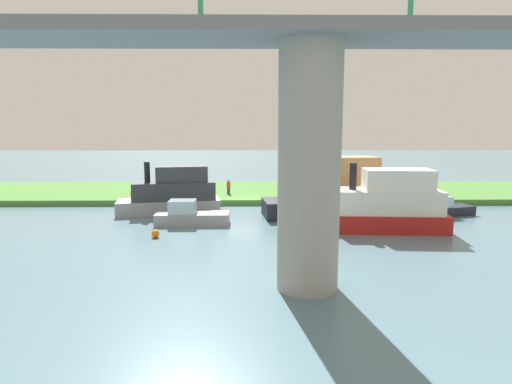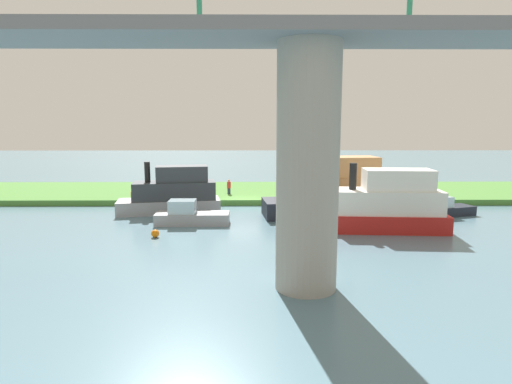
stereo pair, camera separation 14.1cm
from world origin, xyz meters
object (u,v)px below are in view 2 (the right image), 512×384
person_on_bank (229,187)px  motorboat_red (190,215)px  mooring_post (198,191)px  motorboat_white (172,194)px  riverboat_paddlewheel (444,209)px  marker_buoy (155,234)px  bridge_pylon (308,170)px  skiff_small (383,206)px  houseboat_blue (332,192)px

person_on_bank → motorboat_red: size_ratio=0.27×
mooring_post → motorboat_red: (-0.48, 8.34, -0.42)m
motorboat_white → riverboat_paddlewheel: bearing=176.0°
riverboat_paddlewheel → marker_buoy: bearing=16.8°
riverboat_paddlewheel → marker_buoy: size_ratio=9.76×
riverboat_paddlewheel → bridge_pylon: bearing=49.8°
motorboat_white → riverboat_paddlewheel: motorboat_white is taller
bridge_pylon → skiff_small: (-6.43, -10.32, -3.49)m
houseboat_blue → motorboat_red: 10.94m
motorboat_white → marker_buoy: (-0.30, 7.80, -1.27)m
houseboat_blue → motorboat_red: bearing=14.5°
bridge_pylon → skiff_small: size_ratio=1.15×
motorboat_white → motorboat_red: bearing=115.5°
motorboat_white → skiff_small: (-15.11, 5.99, 0.14)m
houseboat_blue → marker_buoy: bearing=27.7°
mooring_post → skiff_small: size_ratio=0.12×
houseboat_blue → motorboat_red: size_ratio=1.94×
houseboat_blue → riverboat_paddlewheel: 8.81m
person_on_bank → mooring_post: (2.71, 1.92, -0.16)m
person_on_bank → skiff_small: skiff_small is taller
person_on_bank → houseboat_blue: bearing=137.7°
riverboat_paddlewheel → motorboat_red: (19.23, 2.63, 0.07)m
skiff_small → motorboat_white: bearing=-21.6°
person_on_bank → houseboat_blue: 11.23m
bridge_pylon → motorboat_red: bridge_pylon is taller
mooring_post → skiff_small: 17.03m
riverboat_paddlewheel → motorboat_white: bearing=-4.0°
motorboat_red → marker_buoy: 4.06m
bridge_pylon → houseboat_blue: (-3.82, -14.91, -3.30)m
motorboat_white → mooring_post: bearing=-109.4°
bridge_pylon → riverboat_paddlewheel: size_ratio=2.11×
person_on_bank → skiff_small: (-10.91, 12.13, 0.46)m
motorboat_white → riverboat_paddlewheel: (-21.20, 1.49, -0.97)m
bridge_pylon → riverboat_paddlewheel: 19.94m
mooring_post → motorboat_white: (1.49, 4.22, 0.48)m
bridge_pylon → houseboat_blue: bearing=-104.4°
skiff_small → riverboat_paddlewheel: size_ratio=1.83×
riverboat_paddlewheel → marker_buoy: (20.90, 6.31, -0.30)m
houseboat_blue → marker_buoy: size_ratio=20.15×
bridge_pylon → marker_buoy: size_ratio=20.61×
bridge_pylon → motorboat_red: (6.71, -12.19, -4.54)m
bridge_pylon → motorboat_white: bridge_pylon is taller
motorboat_white → houseboat_blue: 12.58m
person_on_bank → motorboat_white: 7.44m
houseboat_blue → motorboat_red: (10.53, 2.72, -1.24)m
motorboat_white → riverboat_paddlewheel: size_ratio=1.71×
person_on_bank → marker_buoy: (3.90, 13.94, -0.95)m
motorboat_white → houseboat_blue: size_ratio=0.83×
houseboat_blue → marker_buoy: 13.87m
bridge_pylon → motorboat_red: 14.64m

